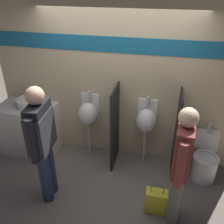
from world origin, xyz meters
name	(u,v)px	position (x,y,z in m)	size (l,w,h in m)	color
ground_plane	(110,171)	(0.00, 0.00, 0.00)	(16.00, 16.00, 0.00)	#70665B
display_wall	(118,83)	(0.00, 0.60, 1.36)	(4.19, 0.07, 2.70)	beige
sink_counter	(30,129)	(-1.55, 0.26, 0.46)	(0.98, 0.61, 0.91)	silver
sink_basin	(29,102)	(-1.50, 0.33, 0.98)	(0.42, 0.42, 0.27)	white
cell_phone	(38,111)	(-1.26, 0.14, 0.92)	(0.07, 0.14, 0.01)	#B7B7BC
divider_near_counter	(115,127)	(0.02, 0.28, 0.70)	(0.03, 0.58, 1.41)	black
divider_mid	(176,135)	(1.01, 0.28, 0.70)	(0.03, 0.58, 1.41)	black
urinal_near_counter	(88,114)	(-0.47, 0.42, 0.82)	(0.34, 0.32, 1.20)	silver
urinal_far	(146,121)	(0.52, 0.42, 0.82)	(0.34, 0.32, 1.20)	silver
toilet	(204,161)	(1.50, 0.26, 0.29)	(0.40, 0.57, 0.86)	white
person_in_vest	(42,139)	(-0.75, -0.69, 1.02)	(0.26, 0.61, 1.76)	#282D4C
person_with_lanyard	(180,164)	(1.03, -0.68, 0.93)	(0.23, 0.59, 1.69)	#666056
shopping_bag	(156,201)	(0.80, -0.63, 0.18)	(0.29, 0.16, 0.49)	yellow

